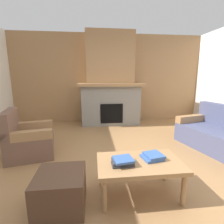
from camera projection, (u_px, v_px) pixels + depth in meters
name	position (u px, v px, depth m)	size (l,w,h in m)	color
ground	(127.00, 166.00, 2.74)	(9.00, 9.00, 0.00)	olive
wall_back_wood_panel	(109.00, 79.00, 5.38)	(6.00, 0.12, 2.70)	#997047
fireplace	(110.00, 85.00, 5.06)	(1.90, 0.82, 2.70)	gray
armchair	(28.00, 140.00, 3.06)	(0.90, 0.90, 0.85)	brown
coffee_table	(139.00, 165.00, 2.02)	(1.00, 0.60, 0.43)	#997047
ottoman	(61.00, 190.00, 1.84)	(0.52, 0.52, 0.40)	#4C3323
book_stack_near_edge	(123.00, 161.00, 1.93)	(0.26, 0.23, 0.08)	#2D2D33
book_stack_center	(153.00, 156.00, 2.07)	(0.28, 0.26, 0.06)	#335699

